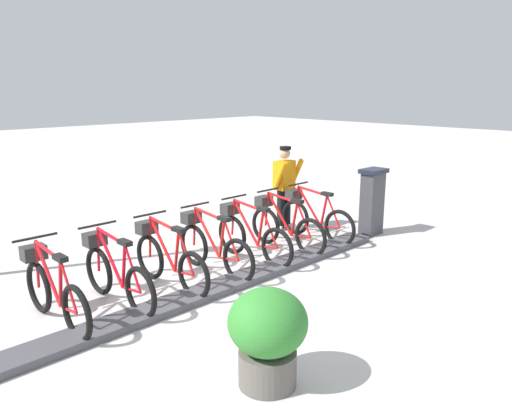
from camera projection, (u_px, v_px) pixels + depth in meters
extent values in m
plane|color=beige|center=(229.00, 287.00, 7.16)|extent=(60.00, 60.00, 0.00)
cube|color=#47474C|center=(229.00, 284.00, 7.14)|extent=(0.44, 6.52, 0.10)
cube|color=#38383D|center=(372.00, 204.00, 9.58)|extent=(0.28, 0.44, 1.20)
cube|color=#194C8C|center=(366.00, 185.00, 9.60)|extent=(0.03, 0.30, 0.40)
cube|color=black|center=(374.00, 171.00, 9.43)|extent=(0.36, 0.52, 0.08)
torus|color=black|center=(340.00, 228.00, 8.91)|extent=(0.67, 0.07, 0.67)
torus|color=black|center=(295.00, 217.00, 9.63)|extent=(0.67, 0.07, 0.67)
cylinder|color=red|center=(309.00, 206.00, 9.33)|extent=(0.60, 0.04, 0.70)
cylinder|color=red|center=(324.00, 211.00, 9.10)|extent=(0.16, 0.04, 0.61)
cylinder|color=red|center=(312.00, 191.00, 9.22)|extent=(0.69, 0.04, 0.11)
cylinder|color=red|center=(330.00, 227.00, 9.06)|extent=(0.43, 0.03, 0.09)
cylinder|color=red|center=(333.00, 212.00, 8.95)|extent=(0.33, 0.03, 0.56)
cylinder|color=red|center=(297.00, 202.00, 9.54)|extent=(0.10, 0.04, 0.62)
cube|color=black|center=(327.00, 194.00, 8.98)|extent=(0.22, 0.10, 0.06)
cylinder|color=black|center=(298.00, 184.00, 9.44)|extent=(0.03, 0.54, 0.03)
cube|color=#2D2D2D|center=(294.00, 194.00, 9.56)|extent=(0.20, 0.28, 0.18)
torus|color=black|center=(311.00, 238.00, 8.35)|extent=(0.67, 0.07, 0.67)
torus|color=black|center=(266.00, 225.00, 9.08)|extent=(0.67, 0.07, 0.67)
cylinder|color=red|center=(280.00, 214.00, 8.77)|extent=(0.60, 0.04, 0.70)
cylinder|color=red|center=(294.00, 219.00, 8.55)|extent=(0.16, 0.04, 0.61)
cylinder|color=red|center=(282.00, 198.00, 8.66)|extent=(0.69, 0.04, 0.11)
cylinder|color=red|center=(301.00, 236.00, 8.50)|extent=(0.43, 0.03, 0.09)
cylinder|color=red|center=(304.00, 220.00, 8.39)|extent=(0.33, 0.03, 0.56)
cylinder|color=red|center=(267.00, 209.00, 8.98)|extent=(0.10, 0.04, 0.62)
cube|color=black|center=(297.00, 201.00, 8.43)|extent=(0.22, 0.10, 0.06)
cylinder|color=black|center=(268.00, 190.00, 8.88)|extent=(0.03, 0.54, 0.03)
cube|color=#2D2D2D|center=(264.00, 201.00, 9.01)|extent=(0.20, 0.28, 0.18)
torus|color=black|center=(277.00, 248.00, 7.79)|extent=(0.67, 0.07, 0.67)
torus|color=black|center=(232.00, 235.00, 8.52)|extent=(0.67, 0.07, 0.67)
cylinder|color=red|center=(246.00, 223.00, 8.22)|extent=(0.60, 0.04, 0.70)
cylinder|color=red|center=(261.00, 229.00, 7.99)|extent=(0.16, 0.04, 0.61)
cylinder|color=red|center=(248.00, 205.00, 8.10)|extent=(0.69, 0.04, 0.11)
cylinder|color=red|center=(267.00, 247.00, 7.95)|extent=(0.43, 0.03, 0.09)
cylinder|color=red|center=(270.00, 230.00, 7.83)|extent=(0.33, 0.03, 0.56)
cylinder|color=red|center=(233.00, 217.00, 8.43)|extent=(0.10, 0.04, 0.62)
cube|color=black|center=(263.00, 209.00, 7.87)|extent=(0.22, 0.10, 0.06)
cylinder|color=black|center=(234.00, 197.00, 8.32)|extent=(0.03, 0.54, 0.03)
cube|color=#2D2D2D|center=(230.00, 209.00, 8.45)|extent=(0.20, 0.28, 0.18)
torus|color=black|center=(239.00, 261.00, 7.24)|extent=(0.67, 0.07, 0.67)
torus|color=black|center=(194.00, 245.00, 7.96)|extent=(0.67, 0.07, 0.67)
cylinder|color=red|center=(207.00, 232.00, 7.66)|extent=(0.60, 0.04, 0.70)
cylinder|color=red|center=(222.00, 239.00, 7.43)|extent=(0.16, 0.04, 0.61)
cylinder|color=red|center=(209.00, 214.00, 7.55)|extent=(0.69, 0.04, 0.11)
cylinder|color=red|center=(229.00, 259.00, 7.39)|extent=(0.43, 0.03, 0.09)
cylinder|color=red|center=(231.00, 241.00, 7.28)|extent=(0.33, 0.03, 0.56)
cylinder|color=red|center=(195.00, 227.00, 7.87)|extent=(0.10, 0.04, 0.62)
cube|color=black|center=(224.00, 219.00, 7.31)|extent=(0.22, 0.10, 0.06)
cylinder|color=black|center=(195.00, 205.00, 7.76)|extent=(0.03, 0.54, 0.03)
cube|color=#2D2D2D|center=(191.00, 217.00, 7.89)|extent=(0.20, 0.28, 0.18)
torus|color=black|center=(194.00, 275.00, 6.68)|extent=(0.67, 0.07, 0.67)
torus|color=black|center=(150.00, 257.00, 7.40)|extent=(0.67, 0.07, 0.67)
cylinder|color=red|center=(162.00, 244.00, 7.10)|extent=(0.60, 0.04, 0.70)
cylinder|color=red|center=(177.00, 252.00, 6.87)|extent=(0.16, 0.04, 0.61)
cylinder|color=red|center=(164.00, 224.00, 6.99)|extent=(0.69, 0.04, 0.11)
cylinder|color=red|center=(184.00, 273.00, 6.83)|extent=(0.43, 0.03, 0.09)
cylinder|color=red|center=(186.00, 253.00, 6.72)|extent=(0.33, 0.03, 0.56)
cylinder|color=red|center=(150.00, 237.00, 7.31)|extent=(0.10, 0.04, 0.62)
cube|color=black|center=(179.00, 230.00, 6.75)|extent=(0.22, 0.10, 0.06)
cylinder|color=black|center=(150.00, 214.00, 7.20)|extent=(0.03, 0.54, 0.03)
cube|color=#2D2D2D|center=(147.00, 227.00, 7.33)|extent=(0.20, 0.28, 0.18)
torus|color=black|center=(141.00, 293.00, 6.12)|extent=(0.67, 0.07, 0.67)
torus|color=black|center=(99.00, 271.00, 6.85)|extent=(0.67, 0.07, 0.67)
cylinder|color=red|center=(110.00, 257.00, 6.54)|extent=(0.60, 0.04, 0.70)
cylinder|color=red|center=(124.00, 266.00, 6.31)|extent=(0.16, 0.04, 0.61)
cylinder|color=red|center=(111.00, 236.00, 6.43)|extent=(0.69, 0.04, 0.11)
cylinder|color=red|center=(132.00, 290.00, 6.27)|extent=(0.43, 0.03, 0.09)
cylinder|color=red|center=(133.00, 269.00, 6.16)|extent=(0.33, 0.03, 0.56)
cylinder|color=red|center=(98.00, 250.00, 6.75)|extent=(0.10, 0.04, 0.62)
cube|color=black|center=(125.00, 242.00, 6.19)|extent=(0.22, 0.10, 0.06)
cylinder|color=black|center=(97.00, 225.00, 6.65)|extent=(0.03, 0.54, 0.03)
cube|color=#2D2D2D|center=(95.00, 239.00, 6.77)|extent=(0.20, 0.28, 0.18)
torus|color=black|center=(77.00, 313.00, 5.56)|extent=(0.67, 0.07, 0.67)
torus|color=black|center=(39.00, 287.00, 6.29)|extent=(0.67, 0.07, 0.67)
cylinder|color=red|center=(48.00, 273.00, 5.98)|extent=(0.60, 0.04, 0.70)
cylinder|color=red|center=(61.00, 284.00, 5.76)|extent=(0.16, 0.04, 0.61)
cylinder|color=red|center=(48.00, 251.00, 5.87)|extent=(0.69, 0.04, 0.11)
cylinder|color=red|center=(69.00, 310.00, 5.72)|extent=(0.43, 0.03, 0.09)
cylinder|color=red|center=(69.00, 287.00, 5.60)|extent=(0.33, 0.03, 0.56)
cylinder|color=red|center=(37.00, 265.00, 6.19)|extent=(0.10, 0.04, 0.62)
cube|color=black|center=(60.00, 258.00, 5.64)|extent=(0.22, 0.10, 0.06)
cylinder|color=black|center=(35.00, 238.00, 6.09)|extent=(0.03, 0.54, 0.03)
cube|color=#2D2D2D|center=(34.00, 253.00, 6.22)|extent=(0.20, 0.28, 0.18)
cube|color=white|center=(289.00, 226.00, 10.10)|extent=(0.27, 0.13, 0.10)
cube|color=white|center=(278.00, 227.00, 10.01)|extent=(0.27, 0.13, 0.10)
cylinder|color=black|center=(287.00, 207.00, 10.04)|extent=(0.15, 0.15, 0.82)
cylinder|color=black|center=(281.00, 209.00, 9.89)|extent=(0.15, 0.15, 0.82)
cube|color=orange|center=(284.00, 175.00, 9.81)|extent=(0.29, 0.42, 0.56)
cylinder|color=orange|center=(296.00, 172.00, 9.92)|extent=(0.34, 0.12, 0.57)
cylinder|color=orange|center=(280.00, 176.00, 9.55)|extent=(0.34, 0.12, 0.57)
sphere|color=tan|center=(285.00, 153.00, 9.70)|extent=(0.22, 0.22, 0.22)
cylinder|color=black|center=(285.00, 148.00, 9.67)|extent=(0.22, 0.22, 0.06)
cylinder|color=#59544C|center=(267.00, 368.00, 4.78)|extent=(0.56, 0.56, 0.35)
ellipsoid|color=#31812E|center=(268.00, 322.00, 4.67)|extent=(0.76, 0.76, 0.64)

